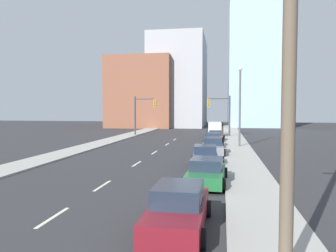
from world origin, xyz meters
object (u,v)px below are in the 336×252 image
sedan_white (212,141)px  utility_pole_right_near (289,54)px  sedan_green (206,172)px  traffic_signal_right (223,111)px  sedan_gray (213,147)px  box_truck_navy (215,130)px  street_lamp (240,101)px  sedan_blue (205,157)px  sedan_maroon (178,209)px  traffic_signal_left (141,111)px  sedan_orange (216,136)px

sedan_white → utility_pole_right_near: bearing=-88.1°
sedan_green → sedan_white: (-0.21, 17.32, 0.04)m
traffic_signal_right → sedan_gray: 19.42m
utility_pole_right_near → box_truck_navy: utility_pole_right_near is taller
sedan_gray → sedan_white: size_ratio=1.00×
sedan_green → sedan_white: sedan_white is taller
traffic_signal_right → sedan_gray: (-0.92, -19.15, -3.11)m
street_lamp → sedan_blue: street_lamp is taller
street_lamp → sedan_maroon: bearing=-97.5°
sedan_maroon → box_truck_navy: 37.57m
sedan_green → box_truck_navy: 30.73m
traffic_signal_left → street_lamp: 19.30m
utility_pole_right_near → sedan_orange: bearing=94.0°
sedan_orange → traffic_signal_left: bearing=150.0°
traffic_signal_left → sedan_maroon: (10.84, -37.61, -3.12)m
utility_pole_right_near → sedan_orange: size_ratio=2.19×
sedan_green → sedan_blue: bearing=96.1°
sedan_maroon → sedan_gray: bearing=88.8°
traffic_signal_left → sedan_orange: bearing=-33.1°
sedan_green → box_truck_navy: bearing=92.9°
utility_pole_right_near → sedan_white: 27.75m
sedan_blue → sedan_orange: (0.37, 17.95, -0.03)m
utility_pole_right_near → traffic_signal_left: bearing=108.7°
sedan_maroon → sedan_white: bearing=89.6°
sedan_blue → sedan_orange: 17.96m
traffic_signal_right → sedan_blue: (-1.25, -25.43, -3.13)m
street_lamp → sedan_maroon: (-3.23, -24.45, -4.24)m
box_truck_navy → street_lamp: bearing=-79.9°
utility_pole_right_near → sedan_green: size_ratio=2.20×
traffic_signal_right → sedan_gray: size_ratio=1.25×
street_lamp → sedan_gray: (-2.64, -5.99, -4.22)m
traffic_signal_right → sedan_maroon: (-1.51, -37.61, -3.12)m
sedan_blue → box_truck_navy: box_truck_navy is taller
sedan_green → sedan_white: size_ratio=0.98×
street_lamp → sedan_white: size_ratio=1.77×
traffic_signal_left → sedan_orange: traffic_signal_left is taller
sedan_orange → sedan_gray: bearing=-87.0°
traffic_signal_left → sedan_maroon: size_ratio=1.26×
traffic_signal_left → street_lamp: street_lamp is taller
street_lamp → sedan_blue: 13.33m
sedan_gray → sedan_orange: (0.04, 11.67, -0.06)m
sedan_green → sedan_blue: size_ratio=1.05×
sedan_maroon → sedan_blue: bearing=89.4°
traffic_signal_left → sedan_maroon: bearing=-73.9°
traffic_signal_right → utility_pole_right_near: size_ratio=0.58×
sedan_maroon → sedan_gray: 18.47m
sedan_green → sedan_blue: sedan_blue is taller
sedan_maroon → sedan_green: size_ratio=1.01×
sedan_maroon → sedan_green: bearing=85.5°
utility_pole_right_near → sedan_white: utility_pole_right_near is taller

